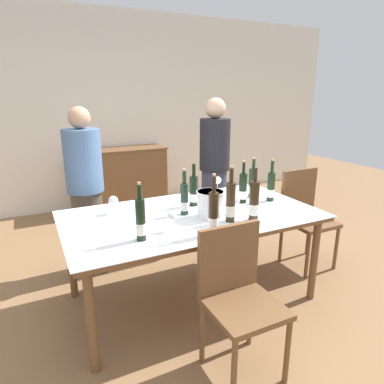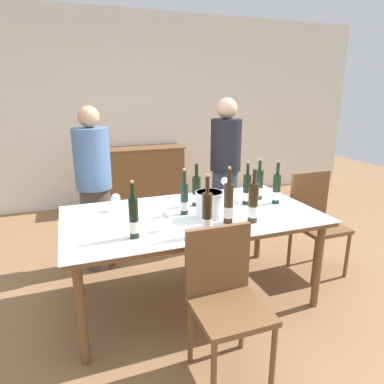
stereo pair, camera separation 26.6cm
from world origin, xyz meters
name	(u,v)px [view 1 (the left image)]	position (x,y,z in m)	size (l,w,h in m)	color
ground_plane	(192,297)	(0.00, 0.00, 0.00)	(12.00, 12.00, 0.00)	olive
back_wall	(106,112)	(0.00, 2.88, 1.40)	(8.00, 0.10, 2.80)	silver
sideboard_cabinet	(122,178)	(0.12, 2.59, 0.45)	(1.30, 0.46, 0.89)	brown
dining_table	(192,221)	(0.00, 0.00, 0.69)	(1.98, 1.10, 0.75)	brown
ice_bucket	(210,204)	(0.09, -0.13, 0.86)	(0.21, 0.21, 0.21)	white
wine_bottle_0	(213,215)	(-0.05, -0.43, 0.90)	(0.07, 0.07, 0.42)	#332314
wine_bottle_1	(141,220)	(-0.52, -0.30, 0.89)	(0.07, 0.07, 0.39)	black
wine_bottle_2	(194,191)	(0.11, 0.18, 0.88)	(0.07, 0.07, 0.36)	black
wine_bottle_3	(243,189)	(0.52, 0.06, 0.88)	(0.07, 0.07, 0.37)	black
wine_bottle_4	(254,202)	(0.36, -0.32, 0.90)	(0.07, 0.07, 0.40)	#332314
wine_bottle_5	(271,187)	(0.77, 0.00, 0.88)	(0.07, 0.07, 0.38)	black
wine_bottle_6	(231,203)	(0.19, -0.27, 0.90)	(0.07, 0.07, 0.42)	#332314
wine_bottle_7	(253,184)	(0.70, 0.16, 0.88)	(0.08, 0.08, 0.37)	#1E3323
wine_bottle_8	(184,199)	(-0.06, 0.02, 0.88)	(0.06, 0.06, 0.37)	#1E3323
wine_glass_0	(218,181)	(0.50, 0.46, 0.86)	(0.08, 0.08, 0.15)	white
wine_glass_1	(235,201)	(0.31, -0.13, 0.85)	(0.08, 0.08, 0.14)	white
wine_glass_2	(113,201)	(-0.55, 0.28, 0.86)	(0.08, 0.08, 0.15)	white
wine_glass_3	(172,217)	(-0.28, -0.25, 0.85)	(0.07, 0.07, 0.14)	white
chair_right_end	(304,211)	(1.29, 0.09, 0.54)	(0.42, 0.42, 0.95)	brown
chair_near_front	(237,290)	(-0.08, -0.78, 0.53)	(0.42, 0.42, 0.91)	brown
person_host	(86,194)	(-0.67, 0.84, 0.78)	(0.33, 0.33, 1.57)	#51473D
person_guest_left	(214,173)	(0.72, 0.92, 0.82)	(0.33, 0.33, 1.63)	#383F56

